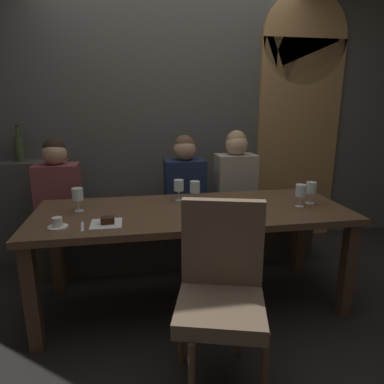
{
  "coord_description": "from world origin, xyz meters",
  "views": [
    {
      "loc": [
        -0.41,
        -2.27,
        1.47
      ],
      "look_at": [
        0.01,
        0.09,
        0.84
      ],
      "focal_mm": 31.83,
      "sensor_mm": 36.0,
      "label": 1
    }
  ],
  "objects": [
    {
      "name": "dessert_plate",
      "position": [
        -0.58,
        -0.23,
        0.75
      ],
      "size": [
        0.19,
        0.19,
        0.05
      ],
      "color": "white",
      "rests_on": "dining_table"
    },
    {
      "name": "wine_glass_end_left",
      "position": [
        0.89,
        -0.02,
        0.85
      ],
      "size": [
        0.08,
        0.08,
        0.16
      ],
      "color": "silver",
      "rests_on": "dining_table"
    },
    {
      "name": "fork_on_table",
      "position": [
        -0.72,
        -0.25,
        0.74
      ],
      "size": [
        0.04,
        0.17,
        0.01
      ],
      "primitive_type": "cube",
      "rotation": [
        0.0,
        0.0,
        0.12
      ],
      "color": "silver",
      "rests_on": "dining_table"
    },
    {
      "name": "banquette_bench",
      "position": [
        0.0,
        0.7,
        0.23
      ],
      "size": [
        2.5,
        0.44,
        0.45
      ],
      "color": "#312A23",
      "rests_on": "ground"
    },
    {
      "name": "arched_door",
      "position": [
        1.35,
        1.15,
        1.36
      ],
      "size": [
        0.9,
        0.05,
        2.55
      ],
      "color": "olive",
      "rests_on": "ground"
    },
    {
      "name": "dining_table",
      "position": [
        0.0,
        0.0,
        0.65
      ],
      "size": [
        2.2,
        0.84,
        0.74
      ],
      "color": "#493422",
      "rests_on": "ground"
    },
    {
      "name": "wine_glass_far_right",
      "position": [
        0.78,
        -0.08,
        0.85
      ],
      "size": [
        0.08,
        0.08,
        0.16
      ],
      "color": "silver",
      "rests_on": "dining_table"
    },
    {
      "name": "chair_near_side",
      "position": [
        0.02,
        -0.72,
        0.56
      ],
      "size": [
        0.55,
        0.55,
        0.98
      ],
      "color": "brown",
      "rests_on": "ground"
    },
    {
      "name": "espresso_cup",
      "position": [
        -0.87,
        -0.22,
        0.77
      ],
      "size": [
        0.12,
        0.12,
        0.06
      ],
      "color": "white",
      "rests_on": "dining_table"
    },
    {
      "name": "wine_bottle_pale_label",
      "position": [
        -1.42,
        1.06,
        1.07
      ],
      "size": [
        0.08,
        0.08,
        0.33
      ],
      "color": "#384728",
      "rests_on": "back_counter"
    },
    {
      "name": "diner_bearded",
      "position": [
        0.05,
        0.68,
        0.8
      ],
      "size": [
        0.36,
        0.24,
        0.75
      ],
      "color": "#192342",
      "rests_on": "banquette_bench"
    },
    {
      "name": "diner_redhead",
      "position": [
        -1.04,
        0.69,
        0.8
      ],
      "size": [
        0.36,
        0.24,
        0.74
      ],
      "color": "brown",
      "rests_on": "banquette_bench"
    },
    {
      "name": "back_counter",
      "position": [
        -1.55,
        1.04,
        0.47
      ],
      "size": [
        1.1,
        0.28,
        0.95
      ],
      "primitive_type": "cube",
      "color": "#413E3A",
      "rests_on": "ground"
    },
    {
      "name": "ground",
      "position": [
        0.0,
        0.0,
        0.0
      ],
      "size": [
        9.0,
        9.0,
        0.0
      ],
      "primitive_type": "plane",
      "color": "black"
    },
    {
      "name": "wine_glass_center_back",
      "position": [
        -0.79,
        0.09,
        0.85
      ],
      "size": [
        0.08,
        0.08,
        0.16
      ],
      "color": "silver",
      "rests_on": "dining_table"
    },
    {
      "name": "wine_glass_far_left",
      "position": [
        0.05,
        0.16,
        0.86
      ],
      "size": [
        0.08,
        0.08,
        0.16
      ],
      "color": "silver",
      "rests_on": "dining_table"
    },
    {
      "name": "wine_glass_near_right",
      "position": [
        -0.07,
        0.23,
        0.86
      ],
      "size": [
        0.08,
        0.08,
        0.16
      ],
      "color": "silver",
      "rests_on": "dining_table"
    },
    {
      "name": "diner_far_end",
      "position": [
        0.53,
        0.69,
        0.82
      ],
      "size": [
        0.36,
        0.24,
        0.78
      ],
      "color": "#9E9384",
      "rests_on": "banquette_bench"
    },
    {
      "name": "back_wall_tiled",
      "position": [
        0.0,
        1.22,
        1.5
      ],
      "size": [
        6.0,
        0.12,
        3.0
      ],
      "primitive_type": "cube",
      "color": "#4C4944",
      "rests_on": "ground"
    }
  ]
}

